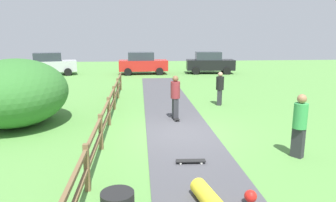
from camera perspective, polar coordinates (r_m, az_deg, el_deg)
name	(u,v)px	position (r m, az deg, el deg)	size (l,w,h in m)	color
ground_plane	(180,133)	(11.00, 2.29, -6.00)	(60.00, 60.00, 0.00)	#568E42
asphalt_path	(180,133)	(11.00, 2.29, -5.95)	(2.40, 28.00, 0.02)	#47474C
wooden_fence	(105,117)	(10.79, -11.52, -2.91)	(0.12, 18.12, 1.10)	brown
bush_large	(16,92)	(13.09, -26.25, 1.44)	(3.80, 4.55, 2.55)	#33702D
skater_riding	(175,95)	(12.46, 1.36, 1.07)	(0.42, 0.82, 1.80)	black
skater_fallen	(215,202)	(6.47, 8.72, -17.95)	(1.30, 1.52, 0.36)	yellow
skateboard_loose	(191,161)	(8.53, 4.22, -10.95)	(0.81, 0.24, 0.08)	black
bystander_green	(300,123)	(9.41, 23.13, -3.71)	(0.53, 0.53, 1.83)	#2D2D33
bystander_black	(220,87)	(15.37, 9.55, 2.55)	(0.50, 0.50, 1.64)	#2D2D33
parked_car_red	(143,63)	(27.29, -4.71, 6.97)	(4.26, 2.12, 1.92)	red
parked_car_black	(210,63)	(28.00, 7.69, 7.04)	(4.33, 2.27, 1.92)	black
parked_car_silver	(50,64)	(28.32, -20.97, 6.40)	(4.49, 2.76, 1.92)	#B7B7BC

